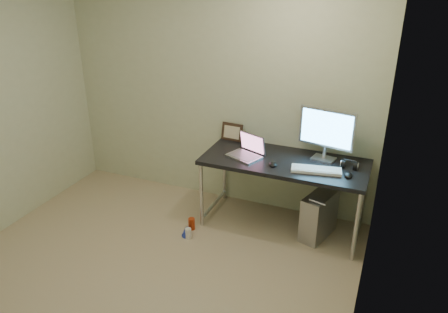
% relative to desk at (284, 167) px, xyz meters
% --- Properties ---
extents(floor, '(3.50, 3.50, 0.00)m').
position_rel_desk_xyz_m(floor, '(-0.88, -1.40, -0.67)').
color(floor, tan).
rests_on(floor, ground).
extents(wall_back, '(3.50, 0.02, 2.50)m').
position_rel_desk_xyz_m(wall_back, '(-0.88, 0.35, 0.58)').
color(wall_back, beige).
rests_on(wall_back, ground).
extents(wall_right, '(0.02, 3.50, 2.50)m').
position_rel_desk_xyz_m(wall_right, '(0.87, -1.40, 0.58)').
color(wall_right, beige).
rests_on(wall_right, ground).
extents(desk, '(1.61, 0.71, 0.75)m').
position_rel_desk_xyz_m(desk, '(0.00, 0.00, 0.00)').
color(desk, black).
rests_on(desk, ground).
extents(tower_computer, '(0.32, 0.48, 0.50)m').
position_rel_desk_xyz_m(tower_computer, '(0.39, -0.04, -0.44)').
color(tower_computer, '#A2A3A7').
rests_on(tower_computer, ground).
extents(cable_a, '(0.01, 0.16, 0.69)m').
position_rel_desk_xyz_m(cable_a, '(0.34, 0.30, -0.27)').
color(cable_a, black).
rests_on(cable_a, ground).
extents(cable_b, '(0.02, 0.11, 0.71)m').
position_rel_desk_xyz_m(cable_b, '(0.43, 0.28, -0.29)').
color(cable_b, black).
rests_on(cable_b, ground).
extents(can_red, '(0.09, 0.09, 0.12)m').
position_rel_desk_xyz_m(can_red, '(-0.83, -0.42, -0.61)').
color(can_red, '#AD320F').
rests_on(can_red, ground).
extents(can_white, '(0.07, 0.07, 0.11)m').
position_rel_desk_xyz_m(can_white, '(-0.79, -0.58, -0.62)').
color(can_white, white).
rests_on(can_white, ground).
extents(can_blue, '(0.09, 0.13, 0.07)m').
position_rel_desk_xyz_m(can_blue, '(-0.83, -0.55, -0.64)').
color(can_blue, '#2237BD').
rests_on(can_blue, ground).
extents(laptop, '(0.39, 0.36, 0.22)m').
position_rel_desk_xyz_m(laptop, '(-0.38, -0.04, 0.13)').
color(laptop, '#BABBC2').
rests_on(laptop, desk).
extents(monitor, '(0.54, 0.20, 0.51)m').
position_rel_desk_xyz_m(monitor, '(0.35, 0.17, 0.38)').
color(monitor, '#BABBC2').
rests_on(monitor, desk).
extents(keyboard, '(0.48, 0.23, 0.03)m').
position_rel_desk_xyz_m(keyboard, '(0.34, -0.13, 0.09)').
color(keyboard, white).
rests_on(keyboard, desk).
extents(mouse_right, '(0.08, 0.12, 0.04)m').
position_rel_desk_xyz_m(mouse_right, '(0.63, -0.12, 0.10)').
color(mouse_right, black).
rests_on(mouse_right, desk).
extents(mouse_left, '(0.11, 0.14, 0.04)m').
position_rel_desk_xyz_m(mouse_left, '(-0.07, -0.15, 0.10)').
color(mouse_left, black).
rests_on(mouse_left, desk).
extents(headphones, '(0.15, 0.09, 0.10)m').
position_rel_desk_xyz_m(headphones, '(0.61, 0.07, 0.11)').
color(headphones, black).
rests_on(headphones, desk).
extents(picture_frame, '(0.24, 0.08, 0.19)m').
position_rel_desk_xyz_m(picture_frame, '(-0.67, 0.29, 0.17)').
color(picture_frame, black).
rests_on(picture_frame, desk).
extents(webcam, '(0.04, 0.03, 0.11)m').
position_rel_desk_xyz_m(webcam, '(-0.45, 0.27, 0.16)').
color(webcam, silver).
rests_on(webcam, desk).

